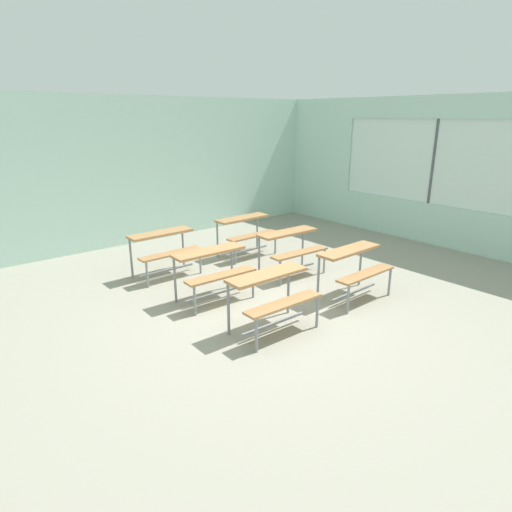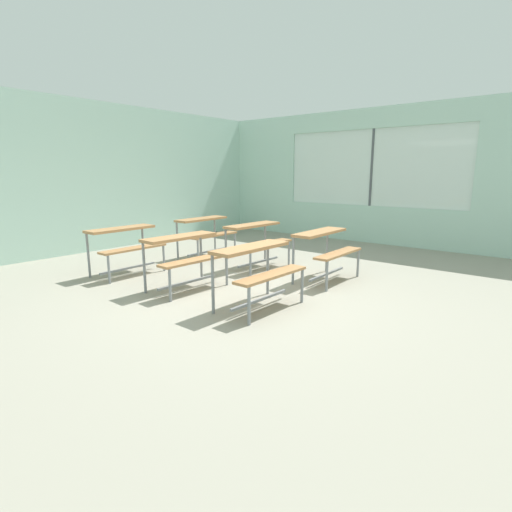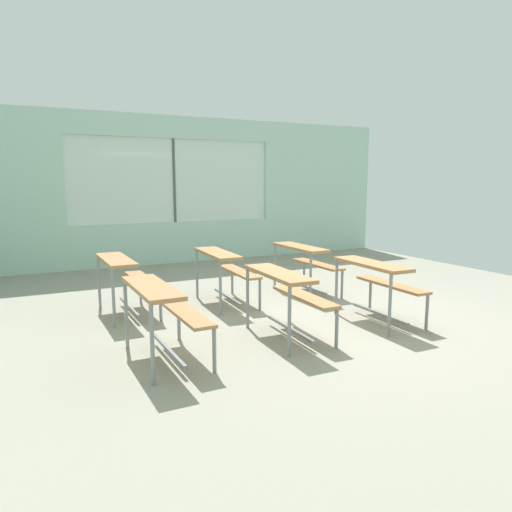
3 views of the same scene
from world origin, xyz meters
name	(u,v)px [view 2 (image 2 of 3)]	position (x,y,z in m)	size (l,w,h in m)	color
ground	(244,298)	(0.00, 0.00, -0.03)	(10.00, 9.00, 0.05)	gray
wall_back	(68,178)	(0.00, 4.50, 1.50)	(10.00, 0.12, 3.00)	silver
wall_right	(399,180)	(5.00, -0.13, 1.45)	(0.12, 9.00, 3.00)	silver
desk_bench_r0c0	(258,262)	(-0.22, -0.41, 0.56)	(1.11, 0.61, 0.74)	#A87547
desk_bench_r0c1	(326,243)	(1.39, -0.41, 0.56)	(1.11, 0.60, 0.74)	#A87547
desk_bench_r1c0	(185,249)	(-0.24, 0.87, 0.56)	(1.12, 0.63, 0.74)	#A87547
desk_bench_r1c1	(257,235)	(1.39, 0.91, 0.56)	(1.12, 0.64, 0.74)	#A87547
desk_bench_r2c0	(125,239)	(-0.29, 2.24, 0.56)	(1.11, 0.60, 0.74)	#A87547
desk_bench_r2c1	(206,228)	(1.46, 2.24, 0.56)	(1.11, 0.60, 0.74)	#A87547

